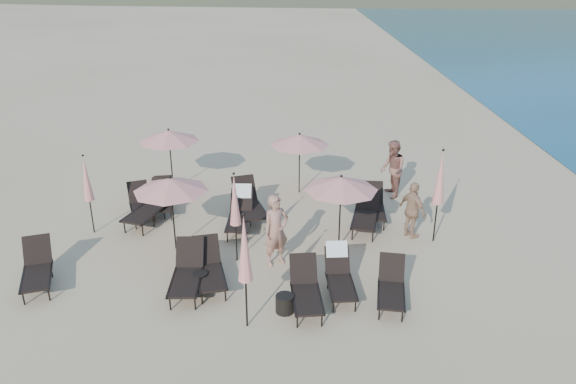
{
  "coord_description": "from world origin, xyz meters",
  "views": [
    {
      "loc": [
        -0.37,
        -10.85,
        7.21
      ],
      "look_at": [
        -0.23,
        3.5,
        1.1
      ],
      "focal_mm": 35.0,
      "sensor_mm": 36.0,
      "label": 1
    }
  ],
  "objects_px": {
    "lounger_2": "(209,268)",
    "lounger_9": "(249,203)",
    "umbrella_closed_3": "(235,200)",
    "side_table_0": "(201,281)",
    "lounger_0": "(37,268)",
    "lounger_8": "(240,211)",
    "umbrella_open_1": "(341,183)",
    "umbrella_closed_0": "(245,249)",
    "beachgoer_b": "(392,169)",
    "lounger_11": "(366,212)",
    "lounger_10": "(374,205)",
    "lounger_1": "(187,272)",
    "lounger_12": "(149,206)",
    "umbrella_open_2": "(169,136)",
    "lounger_7": "(163,198)",
    "beachgoer_c": "(413,210)",
    "lounger_5": "(391,286)",
    "lounger_3": "(306,289)",
    "side_table_1": "(285,304)",
    "lounger_6": "(141,204)",
    "umbrella_open_0": "(170,185)",
    "beachgoer_a": "(276,231)",
    "lounger_4": "(339,274)",
    "umbrella_open_3": "(300,140)",
    "umbrella_closed_2": "(86,179)",
    "umbrella_closed_1": "(440,178)"
  },
  "relations": [
    {
      "from": "lounger_0",
      "to": "lounger_5",
      "type": "xyz_separation_m",
      "value": [
        8.16,
        -0.79,
        -0.04
      ]
    },
    {
      "from": "umbrella_open_2",
      "to": "side_table_0",
      "type": "bearing_deg",
      "value": -74.07
    },
    {
      "from": "lounger_1",
      "to": "lounger_11",
      "type": "xyz_separation_m",
      "value": [
        4.55,
        3.16,
        0.01
      ]
    },
    {
      "from": "lounger_5",
      "to": "beachgoer_b",
      "type": "relative_size",
      "value": 0.88
    },
    {
      "from": "lounger_0",
      "to": "lounger_8",
      "type": "bearing_deg",
      "value": 15.27
    },
    {
      "from": "lounger_6",
      "to": "lounger_7",
      "type": "xyz_separation_m",
      "value": [
        0.57,
        0.48,
        -0.01
      ]
    },
    {
      "from": "lounger_11",
      "to": "beachgoer_b",
      "type": "height_order",
      "value": "beachgoer_b"
    },
    {
      "from": "lounger_2",
      "to": "lounger_10",
      "type": "distance_m",
      "value": 5.63
    },
    {
      "from": "lounger_7",
      "to": "lounger_8",
      "type": "xyz_separation_m",
      "value": [
        2.41,
        -1.19,
        0.1
      ]
    },
    {
      "from": "lounger_10",
      "to": "beachgoer_a",
      "type": "relative_size",
      "value": 0.89
    },
    {
      "from": "lounger_11",
      "to": "lounger_10",
      "type": "bearing_deg",
      "value": 74.95
    },
    {
      "from": "lounger_12",
      "to": "umbrella_closed_2",
      "type": "distance_m",
      "value": 1.94
    },
    {
      "from": "lounger_8",
      "to": "umbrella_closed_3",
      "type": "height_order",
      "value": "umbrella_closed_3"
    },
    {
      "from": "lounger_9",
      "to": "beachgoer_b",
      "type": "relative_size",
      "value": 1.06
    },
    {
      "from": "lounger_0",
      "to": "lounger_9",
      "type": "distance_m",
      "value": 5.96
    },
    {
      "from": "umbrella_open_1",
      "to": "beachgoer_a",
      "type": "bearing_deg",
      "value": -152.54
    },
    {
      "from": "lounger_1",
      "to": "lounger_3",
      "type": "height_order",
      "value": "lounger_1"
    },
    {
      "from": "umbrella_closed_3",
      "to": "umbrella_closed_1",
      "type": "bearing_deg",
      "value": 10.75
    },
    {
      "from": "lounger_10",
      "to": "umbrella_open_2",
      "type": "distance_m",
      "value": 6.85
    },
    {
      "from": "lounger_2",
      "to": "side_table_0",
      "type": "bearing_deg",
      "value": -149.73
    },
    {
      "from": "umbrella_closed_3",
      "to": "side_table_0",
      "type": "distance_m",
      "value": 2.1
    },
    {
      "from": "lounger_9",
      "to": "lounger_6",
      "type": "bearing_deg",
      "value": 161.3
    },
    {
      "from": "lounger_4",
      "to": "side_table_1",
      "type": "relative_size",
      "value": 3.95
    },
    {
      "from": "lounger_3",
      "to": "umbrella_open_2",
      "type": "bearing_deg",
      "value": 117.55
    },
    {
      "from": "lounger_8",
      "to": "beachgoer_c",
      "type": "height_order",
      "value": "beachgoer_c"
    },
    {
      "from": "lounger_7",
      "to": "beachgoer_c",
      "type": "xyz_separation_m",
      "value": [
        7.13,
        -1.8,
        0.39
      ]
    },
    {
      "from": "lounger_10",
      "to": "beachgoer_c",
      "type": "xyz_separation_m",
      "value": [
        0.86,
        -1.16,
        0.37
      ]
    },
    {
      "from": "lounger_8",
      "to": "beachgoer_a",
      "type": "distance_m",
      "value": 2.31
    },
    {
      "from": "lounger_8",
      "to": "umbrella_open_1",
      "type": "bearing_deg",
      "value": -20.97
    },
    {
      "from": "lounger_2",
      "to": "side_table_1",
      "type": "distance_m",
      "value": 2.1
    },
    {
      "from": "lounger_10",
      "to": "umbrella_open_2",
      "type": "bearing_deg",
      "value": 164.55
    },
    {
      "from": "lounger_2",
      "to": "lounger_9",
      "type": "xyz_separation_m",
      "value": [
        0.73,
        3.6,
        0.05
      ]
    },
    {
      "from": "lounger_9",
      "to": "umbrella_open_2",
      "type": "height_order",
      "value": "umbrella_open_2"
    },
    {
      "from": "beachgoer_b",
      "to": "umbrella_closed_2",
      "type": "bearing_deg",
      "value": -80.37
    },
    {
      "from": "lounger_12",
      "to": "umbrella_open_1",
      "type": "xyz_separation_m",
      "value": [
        5.34,
        -1.58,
        1.33
      ]
    },
    {
      "from": "lounger_3",
      "to": "lounger_8",
      "type": "height_order",
      "value": "lounger_8"
    },
    {
      "from": "lounger_1",
      "to": "side_table_0",
      "type": "xyz_separation_m",
      "value": [
        0.29,
        0.03,
        -0.26
      ]
    },
    {
      "from": "lounger_4",
      "to": "umbrella_closed_1",
      "type": "height_order",
      "value": "umbrella_closed_1"
    },
    {
      "from": "lounger_4",
      "to": "umbrella_open_3",
      "type": "xyz_separation_m",
      "value": [
        -0.76,
        5.88,
        1.32
      ]
    },
    {
      "from": "lounger_5",
      "to": "lounger_6",
      "type": "xyz_separation_m",
      "value": [
        -6.59,
        4.45,
        0.01
      ]
    },
    {
      "from": "lounger_4",
      "to": "lounger_9",
      "type": "xyz_separation_m",
      "value": [
        -2.28,
        3.94,
        0.02
      ]
    },
    {
      "from": "lounger_5",
      "to": "beachgoer_a",
      "type": "xyz_separation_m",
      "value": [
        -2.57,
        1.73,
        0.51
      ]
    },
    {
      "from": "lounger_7",
      "to": "lounger_12",
      "type": "xyz_separation_m",
      "value": [
        -0.24,
        -0.77,
        0.08
      ]
    },
    {
      "from": "umbrella_open_1",
      "to": "side_table_1",
      "type": "height_order",
      "value": "umbrella_open_1"
    },
    {
      "from": "lounger_6",
      "to": "umbrella_open_1",
      "type": "xyz_separation_m",
      "value": [
        5.67,
        -1.87,
        1.4
      ]
    },
    {
      "from": "umbrella_closed_0",
      "to": "beachgoer_b",
      "type": "bearing_deg",
      "value": 58.15
    },
    {
      "from": "umbrella_open_0",
      "to": "side_table_0",
      "type": "relative_size",
      "value": 4.93
    },
    {
      "from": "lounger_6",
      "to": "beachgoer_b",
      "type": "distance_m",
      "value": 7.82
    },
    {
      "from": "lounger_6",
      "to": "lounger_11",
      "type": "xyz_separation_m",
      "value": [
        6.53,
        -0.74,
        0.05
      ]
    },
    {
      "from": "lounger_5",
      "to": "lounger_11",
      "type": "bearing_deg",
      "value": 100.78
    }
  ]
}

